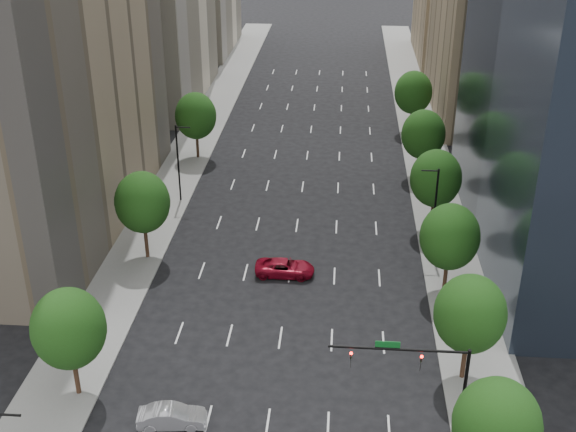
# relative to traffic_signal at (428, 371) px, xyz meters

# --- Properties ---
(sidewalk_left) EXTENTS (6.00, 200.00, 0.15)m
(sidewalk_left) POSITION_rel_traffic_signal_xyz_m (-26.03, 30.00, -5.10)
(sidewalk_left) COLOR slate
(sidewalk_left) RESTS_ON ground
(sidewalk_right) EXTENTS (6.00, 200.00, 0.15)m
(sidewalk_right) POSITION_rel_traffic_signal_xyz_m (4.97, 30.00, -5.10)
(sidewalk_right) COLOR slate
(sidewalk_right) RESTS_ON ground
(filler_left) EXTENTS (14.00, 26.00, 18.00)m
(filler_left) POSITION_rel_traffic_signal_xyz_m (-35.53, 106.00, 3.83)
(filler_left) COLOR beige
(filler_left) RESTS_ON ground
(parking_tan_right) EXTENTS (14.00, 30.00, 30.00)m
(parking_tan_right) POSITION_rel_traffic_signal_xyz_m (14.47, 70.00, 9.83)
(parking_tan_right) COLOR #8C7759
(parking_tan_right) RESTS_ON ground
(filler_right) EXTENTS (14.00, 26.00, 16.00)m
(filler_right) POSITION_rel_traffic_signal_xyz_m (14.47, 103.00, 2.83)
(filler_right) COLOR #8C7759
(filler_right) RESTS_ON ground
(tree_right_0) EXTENTS (5.20, 5.20, 8.39)m
(tree_right_0) POSITION_rel_traffic_signal_xyz_m (3.47, -5.00, 0.22)
(tree_right_0) COLOR #382316
(tree_right_0) RESTS_ON ground
(tree_right_1) EXTENTS (5.20, 5.20, 8.75)m
(tree_right_1) POSITION_rel_traffic_signal_xyz_m (3.47, 6.00, 0.58)
(tree_right_1) COLOR #382316
(tree_right_1) RESTS_ON ground
(tree_right_2) EXTENTS (5.20, 5.20, 8.61)m
(tree_right_2) POSITION_rel_traffic_signal_xyz_m (3.47, 18.00, 0.43)
(tree_right_2) COLOR #382316
(tree_right_2) RESTS_ON ground
(tree_right_3) EXTENTS (5.20, 5.20, 8.89)m
(tree_right_3) POSITION_rel_traffic_signal_xyz_m (3.47, 30.00, 0.72)
(tree_right_3) COLOR #382316
(tree_right_3) RESTS_ON ground
(tree_right_4) EXTENTS (5.20, 5.20, 8.46)m
(tree_right_4) POSITION_rel_traffic_signal_xyz_m (3.47, 44.00, 0.29)
(tree_right_4) COLOR #382316
(tree_right_4) RESTS_ON ground
(tree_right_5) EXTENTS (5.20, 5.20, 8.75)m
(tree_right_5) POSITION_rel_traffic_signal_xyz_m (3.47, 60.00, 0.58)
(tree_right_5) COLOR #382316
(tree_right_5) RESTS_ON ground
(tree_left_0) EXTENTS (5.20, 5.20, 8.75)m
(tree_left_0) POSITION_rel_traffic_signal_xyz_m (-24.53, 2.00, 0.58)
(tree_left_0) COLOR #382316
(tree_left_0) RESTS_ON ground
(tree_left_1) EXTENTS (5.20, 5.20, 8.97)m
(tree_left_1) POSITION_rel_traffic_signal_xyz_m (-24.53, 22.00, 0.79)
(tree_left_1) COLOR #382316
(tree_left_1) RESTS_ON ground
(tree_left_2) EXTENTS (5.20, 5.20, 8.68)m
(tree_left_2) POSITION_rel_traffic_signal_xyz_m (-24.53, 48.00, 0.50)
(tree_left_2) COLOR #382316
(tree_left_2) RESTS_ON ground
(streetlight_rn) EXTENTS (1.70, 0.20, 9.00)m
(streetlight_rn) POSITION_rel_traffic_signal_xyz_m (2.91, 25.00, -0.33)
(streetlight_rn) COLOR black
(streetlight_rn) RESTS_ON ground
(streetlight_ln) EXTENTS (1.70, 0.20, 9.00)m
(streetlight_ln) POSITION_rel_traffic_signal_xyz_m (-23.96, 35.00, -0.33)
(streetlight_ln) COLOR black
(streetlight_ln) RESTS_ON ground
(traffic_signal) EXTENTS (9.12, 0.40, 7.38)m
(traffic_signal) POSITION_rel_traffic_signal_xyz_m (0.00, 0.00, 0.00)
(traffic_signal) COLOR black
(traffic_signal) RESTS_ON ground
(car_silver) EXTENTS (4.86, 2.17, 1.55)m
(car_silver) POSITION_rel_traffic_signal_xyz_m (-17.02, -0.70, -4.40)
(car_silver) COLOR #A2A2A8
(car_silver) RESTS_ON ground
(car_red_far) EXTENTS (5.52, 2.57, 1.53)m
(car_red_far) POSITION_rel_traffic_signal_xyz_m (-10.97, 19.86, -4.41)
(car_red_far) COLOR maroon
(car_red_far) RESTS_ON ground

